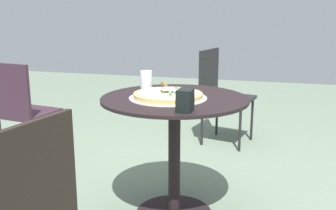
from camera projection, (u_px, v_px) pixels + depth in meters
name	position (u px, v px, depth m)	size (l,w,h in m)	color
patio_table	(174.00, 133.00, 2.26)	(0.84, 0.84, 0.73)	black
pizza_on_tray	(168.00, 95.00, 2.18)	(0.44, 0.44, 0.05)	silver
pizza_server	(166.00, 86.00, 2.24)	(0.14, 0.21, 0.02)	silver
drinking_cup	(146.00, 80.00, 2.46)	(0.08, 0.08, 0.11)	white
napkin_dispenser	(185.00, 100.00, 1.88)	(0.09, 0.07, 0.11)	black
patio_chair_near	(22.00, 108.00, 2.90)	(0.41, 0.41, 0.86)	#321E2B
patio_chair_far	(220.00, 90.00, 3.63)	(0.50, 0.50, 0.87)	black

